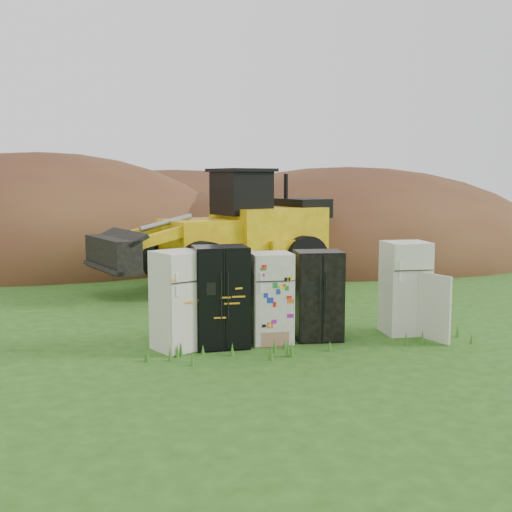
{
  "coord_description": "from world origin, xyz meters",
  "views": [
    {
      "loc": [
        -4.08,
        -11.52,
        3.14
      ],
      "look_at": [
        -0.32,
        2.0,
        1.43
      ],
      "focal_mm": 45.0,
      "sensor_mm": 36.0,
      "label": 1
    }
  ],
  "objects_px": {
    "fridge_sticker": "(270,298)",
    "wheel_loader": "(216,229)",
    "fridge_open_door": "(405,288)",
    "fridge_black_side": "(221,297)",
    "fridge_dark_mid": "(318,295)",
    "fridge_leftmost": "(178,300)"
  },
  "relations": [
    {
      "from": "fridge_open_door",
      "to": "fridge_leftmost",
      "type": "bearing_deg",
      "value": -174.56
    },
    {
      "from": "fridge_open_door",
      "to": "wheel_loader",
      "type": "distance_m",
      "value": 6.87
    },
    {
      "from": "fridge_sticker",
      "to": "fridge_dark_mid",
      "type": "xyz_separation_m",
      "value": [
        0.97,
        -0.0,
        0.0
      ]
    },
    {
      "from": "fridge_open_door",
      "to": "wheel_loader",
      "type": "bearing_deg",
      "value": 117.33
    },
    {
      "from": "fridge_dark_mid",
      "to": "wheel_loader",
      "type": "distance_m",
      "value": 6.41
    },
    {
      "from": "fridge_black_side",
      "to": "fridge_dark_mid",
      "type": "bearing_deg",
      "value": 3.49
    },
    {
      "from": "fridge_dark_mid",
      "to": "fridge_black_side",
      "type": "bearing_deg",
      "value": -170.44
    },
    {
      "from": "fridge_leftmost",
      "to": "fridge_dark_mid",
      "type": "distance_m",
      "value": 2.74
    },
    {
      "from": "fridge_dark_mid",
      "to": "fridge_sticker",
      "type": "bearing_deg",
      "value": -171.5
    },
    {
      "from": "fridge_leftmost",
      "to": "fridge_open_door",
      "type": "bearing_deg",
      "value": -22.67
    },
    {
      "from": "fridge_dark_mid",
      "to": "fridge_open_door",
      "type": "xyz_separation_m",
      "value": [
        1.87,
        -0.0,
        0.07
      ]
    },
    {
      "from": "wheel_loader",
      "to": "fridge_dark_mid",
      "type": "bearing_deg",
      "value": -100.29
    },
    {
      "from": "fridge_leftmost",
      "to": "wheel_loader",
      "type": "distance_m",
      "value": 6.71
    },
    {
      "from": "fridge_sticker",
      "to": "fridge_dark_mid",
      "type": "bearing_deg",
      "value": 2.81
    },
    {
      "from": "fridge_leftmost",
      "to": "fridge_dark_mid",
      "type": "xyz_separation_m",
      "value": [
        2.74,
        0.03,
        -0.04
      ]
    },
    {
      "from": "fridge_sticker",
      "to": "wheel_loader",
      "type": "xyz_separation_m",
      "value": [
        0.27,
        6.32,
        0.84
      ]
    },
    {
      "from": "fridge_sticker",
      "to": "fridge_dark_mid",
      "type": "distance_m",
      "value": 0.97
    },
    {
      "from": "fridge_open_door",
      "to": "fridge_sticker",
      "type": "bearing_deg",
      "value": -175.02
    },
    {
      "from": "fridge_black_side",
      "to": "fridge_sticker",
      "type": "height_order",
      "value": "fridge_black_side"
    },
    {
      "from": "fridge_open_door",
      "to": "wheel_loader",
      "type": "relative_size",
      "value": 0.27
    },
    {
      "from": "fridge_sticker",
      "to": "fridge_open_door",
      "type": "distance_m",
      "value": 2.85
    },
    {
      "from": "fridge_black_side",
      "to": "wheel_loader",
      "type": "bearing_deg",
      "value": 81.62
    }
  ]
}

